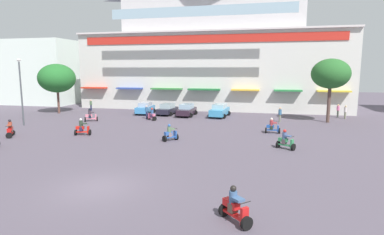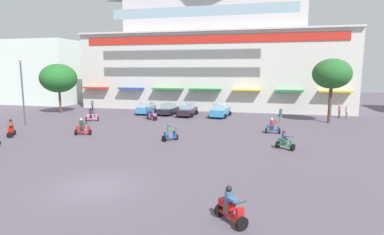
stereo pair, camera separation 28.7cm
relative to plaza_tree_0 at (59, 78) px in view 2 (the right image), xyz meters
name	(u,v)px [view 2 (the right image)]	position (x,y,z in m)	size (l,w,h in m)	color
ground_plane	(172,135)	(19.27, -10.71, -4.75)	(128.00, 128.00, 0.00)	#564D5A
colonial_building	(215,52)	(19.27, 12.43, 3.96)	(39.50, 16.93, 19.70)	silver
flank_building_left	(43,72)	(-11.46, 11.32, 0.67)	(13.89, 9.69, 10.84)	white
plaza_tree_0	(59,78)	(0.00, 0.00, 0.00)	(4.73, 5.10, 6.68)	brown
plaza_tree_1	(332,74)	(34.39, 0.10, 0.68)	(4.16, 3.98, 7.11)	brown
parked_car_0	(146,108)	(11.80, 1.91, -3.97)	(2.38, 3.90, 1.55)	#3B85C4
parked_car_1	(168,109)	(14.92, 1.91, -4.01)	(2.47, 4.04, 1.48)	#21202F
parked_car_2	(188,110)	(17.66, 1.37, -3.97)	(2.31, 4.28, 1.55)	#2A1B29
parked_car_3	(220,110)	(21.88, 1.61, -3.94)	(2.54, 4.62, 1.62)	#398CBD
scooter_rider_0	(230,208)	(26.34, -25.86, -4.13)	(1.42, 1.42, 1.48)	black
scooter_rider_2	(92,116)	(7.92, -5.23, -4.13)	(1.52, 1.18, 1.52)	black
scooter_rider_3	(170,134)	(19.76, -12.80, -4.15)	(1.25, 1.38, 1.45)	black
scooter_rider_4	(152,115)	(14.48, -2.87, -4.14)	(1.43, 1.26, 1.48)	black
scooter_rider_6	(285,141)	(28.97, -13.51, -4.13)	(1.45, 1.15, 1.50)	black
scooter_rider_7	(83,128)	(11.32, -12.40, -4.11)	(1.50, 0.88, 1.56)	black
scooter_rider_8	(273,127)	(28.15, -7.61, -4.15)	(1.38, 0.56, 1.47)	black
scooter_rider_9	(11,129)	(5.51, -14.47, -4.10)	(1.21, 1.49, 1.56)	black
pedestrian_0	(347,111)	(36.90, 3.23, -3.79)	(0.46, 0.46, 1.66)	#696B55
pedestrian_1	(340,110)	(36.35, 4.51, -3.81)	(0.46, 0.46, 1.64)	#474B43
pedestrian_2	(281,114)	(29.12, -0.79, -3.79)	(0.46, 0.46, 1.67)	slate
pedestrian_3	(92,104)	(2.95, 3.24, -3.81)	(0.49, 0.49, 1.64)	#1C1F3D
pedestrian_4	(147,111)	(13.57, -2.16, -3.80)	(0.43, 0.43, 1.65)	#22224A
streetlamp_near	(22,87)	(2.37, -9.26, -0.66)	(0.40, 0.40, 7.03)	#474C51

